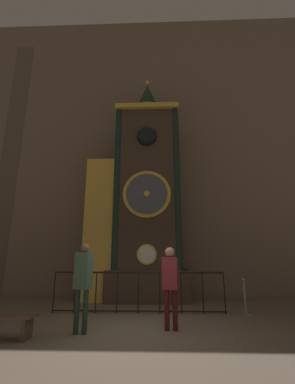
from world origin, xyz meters
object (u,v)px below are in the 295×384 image
clock_tower (139,200)px  visitor_near (83,278)px  stanchion_post (245,303)px  visitor_bench (1,322)px  visitor_far (170,279)px

clock_tower → visitor_near: size_ratio=5.13×
visitor_near → stanchion_post: (4.04, 1.95, -0.79)m
visitor_bench → stanchion_post: bearing=23.4°
clock_tower → visitor_far: size_ratio=5.33×
visitor_near → stanchion_post: size_ratio=1.90×
clock_tower → visitor_far: bearing=-75.7°
clock_tower → visitor_bench: clock_tower is taller
stanchion_post → visitor_bench: size_ratio=0.72×
visitor_far → stanchion_post: 2.79m
stanchion_post → visitor_bench: 5.98m
clock_tower → visitor_far: clock_tower is taller
visitor_near → visitor_far: bearing=28.0°
visitor_far → visitor_bench: size_ratio=1.32×
stanchion_post → visitor_bench: (-5.49, -2.37, 0.01)m
clock_tower → visitor_near: clock_tower is taller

